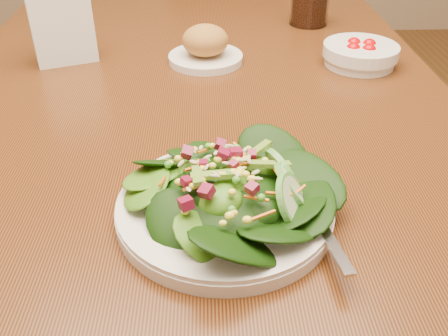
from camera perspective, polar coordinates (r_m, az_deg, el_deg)
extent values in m
cube|color=#5E3415|center=(0.90, -3.54, 8.24)|extent=(0.90, 1.40, 0.04)
cylinder|color=black|center=(1.70, -16.06, 5.71)|extent=(0.07, 0.07, 0.71)
cylinder|color=black|center=(1.68, 10.76, 6.26)|extent=(0.07, 0.07, 0.71)
cube|color=black|center=(2.02, 1.71, 14.28)|extent=(0.54, 0.54, 0.04)
cylinder|color=black|center=(2.25, 7.35, 9.77)|extent=(0.04, 0.04, 0.42)
cylinder|color=black|center=(2.32, -1.85, 10.78)|extent=(0.04, 0.04, 0.42)
cylinder|color=black|center=(1.92, 5.72, 5.44)|extent=(0.04, 0.04, 0.42)
cylinder|color=black|center=(2.00, -4.81, 6.72)|extent=(0.04, 0.04, 0.42)
cylinder|color=white|center=(0.58, 0.07, -4.85)|extent=(0.25, 0.25, 0.02)
ellipsoid|color=black|center=(0.56, 0.07, -2.72)|extent=(0.17, 0.17, 0.04)
cube|color=silver|center=(0.56, 11.14, -5.48)|extent=(0.05, 0.18, 0.01)
cylinder|color=white|center=(0.99, -2.11, 12.42)|extent=(0.14, 0.14, 0.01)
ellipsoid|color=#A46434|center=(0.98, -2.15, 14.40)|extent=(0.09, 0.09, 0.06)
cylinder|color=white|center=(1.01, 15.28, 12.39)|extent=(0.14, 0.14, 0.04)
sphere|color=#C90105|center=(1.02, 16.23, 13.19)|extent=(0.03, 0.03, 0.03)
sphere|color=#C90105|center=(1.02, 14.59, 13.43)|extent=(0.03, 0.03, 0.03)
sphere|color=#C90105|center=(0.99, 14.53, 12.88)|extent=(0.03, 0.03, 0.03)
sphere|color=#C90105|center=(0.99, 16.21, 12.63)|extent=(0.03, 0.03, 0.03)
cylinder|color=black|center=(1.22, 9.73, 17.64)|extent=(0.08, 0.08, 0.08)
cube|color=white|center=(1.02, -18.11, 15.41)|extent=(0.13, 0.10, 0.15)
cube|color=white|center=(1.02, -18.22, 16.00)|extent=(0.11, 0.08, 0.12)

